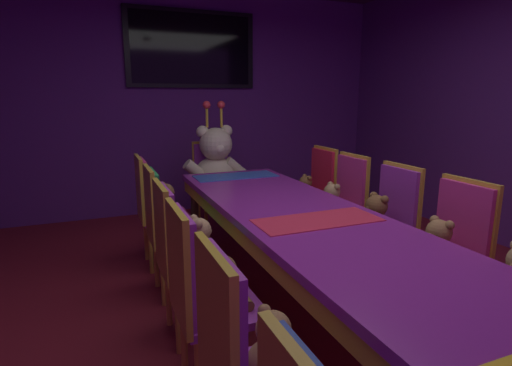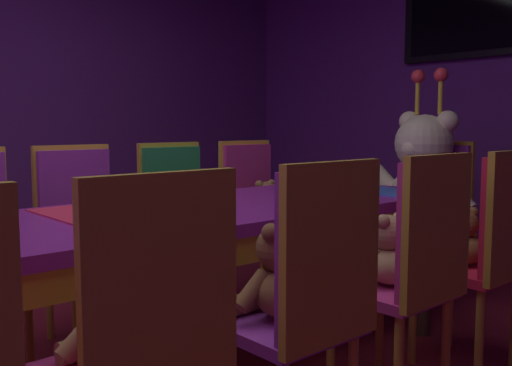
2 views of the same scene
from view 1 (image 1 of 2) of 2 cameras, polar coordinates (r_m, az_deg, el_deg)
ground_plane at (r=2.77m, az=8.23°, el=-20.07°), size 7.90×7.90×0.00m
wall_back at (r=5.35m, az=-9.11°, el=11.21°), size 5.20×0.12×2.80m
banquet_table at (r=2.49m, az=8.69°, el=-7.13°), size 0.90×3.52×0.75m
chair_left_1 at (r=1.53m, az=-2.65°, el=-22.84°), size 0.42×0.41×0.98m
teddy_left_1 at (r=1.59m, az=2.62°, el=-22.42°), size 0.22×0.28×0.27m
chair_left_2 at (r=1.99m, az=-8.57°, el=-14.13°), size 0.42×0.41×0.98m
teddy_left_2 at (r=2.03m, az=-4.52°, el=-14.14°), size 0.22×0.28×0.27m
chair_left_3 at (r=2.47m, az=-11.26°, el=-8.86°), size 0.42×0.41×0.98m
teddy_left_3 at (r=2.50m, az=-7.96°, el=-8.64°), size 0.25×0.32×0.31m
chair_left_4 at (r=3.02m, az=-13.21°, el=-5.04°), size 0.42×0.41×0.98m
chair_left_5 at (r=3.58m, az=-14.80°, el=-2.43°), size 0.42×0.41×0.98m
teddy_left_5 at (r=3.61m, az=-12.53°, el=-2.50°), size 0.23×0.30×0.28m
chair_right_2 at (r=2.79m, az=26.39°, el=-7.48°), size 0.42×0.41×0.98m
teddy_right_2 at (r=2.69m, az=24.30°, el=-8.17°), size 0.25×0.32×0.30m
chair_right_3 at (r=3.18m, az=18.63°, el=-4.51°), size 0.42×0.41×0.98m
teddy_right_3 at (r=3.09m, az=16.56°, el=-4.85°), size 0.27×0.34×0.32m
chair_right_4 at (r=3.62m, az=12.54°, el=-2.16°), size 0.42×0.41×0.98m
teddy_right_4 at (r=3.55m, az=10.60°, el=-2.61°), size 0.24×0.31×0.29m
chair_right_5 at (r=4.07m, az=8.74°, el=-0.45°), size 0.42×0.41×0.98m
teddy_right_5 at (r=4.00m, az=6.98°, el=-0.98°), size 0.21×0.28×0.26m
throne_chair at (r=4.57m, az=-6.21°, el=1.00°), size 0.41×0.42×0.98m
king_teddy_bear at (r=4.37m, az=-5.63°, el=2.82°), size 0.76×0.59×0.97m
wall_tv at (r=5.29m, az=-9.12°, el=18.25°), size 1.61×0.06×0.93m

